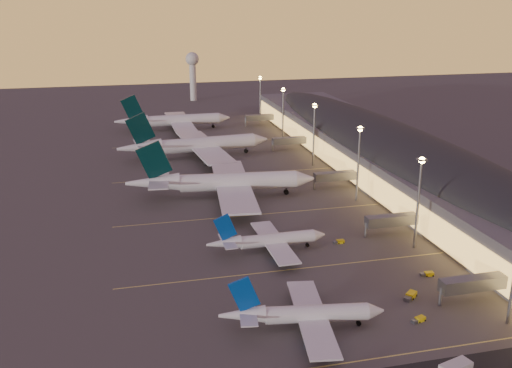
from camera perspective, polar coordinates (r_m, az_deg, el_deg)
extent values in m
plane|color=#413F3C|center=(150.83, 3.33, -7.68)|extent=(700.00, 700.00, 0.00)
cylinder|color=silver|center=(121.47, 6.10, -12.75)|extent=(21.66, 6.86, 3.64)
cone|color=silver|center=(124.25, 11.86, -12.31)|extent=(3.96, 4.12, 3.64)
cone|color=silver|center=(119.49, -1.41, -12.95)|extent=(10.09, 5.07, 3.64)
cube|color=silver|center=(121.62, 5.60, -13.04)|extent=(10.82, 31.21, 0.40)
cylinder|color=#083D96|center=(128.06, 5.35, -11.96)|extent=(5.18, 3.43, 2.73)
cylinder|color=#083D96|center=(116.77, 6.53, -15.21)|extent=(5.18, 3.43, 2.73)
cube|color=#083D96|center=(117.18, -1.19, -10.96)|extent=(6.67, 1.56, 7.89)
cube|color=silver|center=(119.28, -0.83, -12.70)|extent=(5.09, 11.42, 0.25)
cylinder|color=black|center=(124.64, 10.23, -13.45)|extent=(0.33, 0.33, 1.44)
cylinder|color=black|center=(124.75, 10.22, -13.53)|extent=(1.10, 0.78, 1.02)
cylinder|color=black|center=(124.62, 5.04, -13.22)|extent=(0.33, 0.33, 1.44)
cylinder|color=black|center=(124.73, 5.04, -13.30)|extent=(1.10, 0.78, 1.02)
cylinder|color=black|center=(120.36, 5.46, -14.45)|extent=(0.33, 0.33, 1.44)
cylinder|color=black|center=(120.47, 5.45, -14.54)|extent=(1.10, 0.78, 1.02)
cylinder|color=silver|center=(155.75, 2.17, -5.54)|extent=(20.61, 3.78, 3.50)
cone|color=silver|center=(159.33, 6.31, -5.09)|extent=(3.36, 3.55, 3.50)
cone|color=silver|center=(152.30, -3.25, -5.94)|extent=(9.33, 3.63, 3.50)
cube|color=silver|center=(155.73, 1.82, -5.79)|extent=(6.37, 29.56, 0.39)
cylinder|color=#083D96|center=(162.09, 1.40, -5.26)|extent=(4.68, 2.69, 2.63)
cylinder|color=#083D96|center=(150.74, 2.75, -7.12)|extent=(4.68, 2.69, 2.63)
cube|color=#083D96|center=(150.61, -3.10, -4.34)|extent=(6.42, 0.61, 7.59)
cube|color=silver|center=(152.29, -2.83, -5.72)|extent=(3.46, 10.66, 0.25)
cylinder|color=black|center=(159.23, 5.16, -6.02)|extent=(0.28, 0.28, 1.38)
cylinder|color=black|center=(159.31, 5.16, -6.09)|extent=(0.99, 0.63, 0.98)
cylinder|color=black|center=(158.46, 1.33, -6.08)|extent=(0.28, 0.28, 1.38)
cylinder|color=black|center=(158.54, 1.33, -6.14)|extent=(0.99, 0.63, 0.98)
cylinder|color=black|center=(154.16, 1.83, -6.79)|extent=(0.28, 0.28, 1.38)
cylinder|color=black|center=(154.24, 1.82, -6.85)|extent=(0.99, 0.63, 0.98)
cylinder|color=silver|center=(197.10, -1.78, 0.26)|extent=(40.66, 10.35, 6.09)
cone|color=silver|center=(200.65, 4.88, 0.53)|extent=(7.10, 6.74, 6.09)
cone|color=silver|center=(196.28, -10.29, 0.14)|extent=(18.72, 7.99, 6.09)
cube|color=silver|center=(197.25, -2.34, -0.05)|extent=(17.90, 59.74, 0.67)
cylinder|color=slate|center=(210.27, -2.30, 0.50)|extent=(9.52, 5.51, 4.56)
cylinder|color=slate|center=(185.82, -1.56, -1.85)|extent=(9.52, 5.51, 4.56)
cube|color=black|center=(194.04, -10.15, 2.36)|extent=(12.03, 2.19, 13.50)
cube|color=silver|center=(195.91, -9.66, 0.42)|extent=(8.72, 21.75, 0.43)
cylinder|color=black|center=(200.70, 3.04, -0.71)|extent=(0.54, 0.54, 2.43)
cylinder|color=black|center=(200.82, 3.04, -0.80)|extent=(1.81, 1.24, 1.70)
cylinder|color=black|center=(202.17, -2.80, -0.56)|extent=(0.54, 0.54, 2.43)
cylinder|color=black|center=(202.28, -2.80, -0.66)|extent=(1.81, 1.24, 1.70)
cylinder|color=black|center=(194.12, -2.59, -1.35)|extent=(0.54, 0.54, 2.43)
cylinder|color=black|center=(194.24, -2.59, -1.45)|extent=(1.81, 1.24, 1.70)
cylinder|color=silver|center=(250.13, -4.79, 4.03)|extent=(41.58, 10.23, 6.22)
cone|color=silver|center=(256.94, 0.39, 4.46)|extent=(7.22, 6.85, 6.22)
cone|color=silver|center=(244.46, -11.59, 3.59)|extent=(19.11, 8.02, 6.22)
cube|color=silver|center=(249.92, -5.22, 3.75)|extent=(17.79, 61.05, 0.68)
cylinder|color=slate|center=(263.21, -5.64, 3.99)|extent=(9.71, 5.56, 4.67)
cylinder|color=slate|center=(238.36, -4.11, 2.57)|extent=(9.71, 5.56, 4.67)
cube|color=black|center=(242.79, -11.49, 5.45)|extent=(12.31, 2.13, 13.81)
cube|color=silver|center=(244.53, -11.08, 3.85)|extent=(8.73, 22.21, 0.44)
cylinder|color=black|center=(255.90, -1.01, 3.40)|extent=(0.54, 0.54, 2.49)
cylinder|color=black|center=(255.99, -1.01, 3.32)|extent=(1.84, 1.25, 1.74)
cylinder|color=black|center=(254.52, -5.74, 3.23)|extent=(0.54, 0.54, 2.49)
cylinder|color=black|center=(254.61, -5.73, 3.15)|extent=(1.84, 1.25, 1.74)
cylinder|color=black|center=(246.33, -5.25, 2.76)|extent=(0.54, 0.54, 2.49)
cylinder|color=black|center=(246.42, -5.25, 2.67)|extent=(1.84, 1.25, 1.74)
cylinder|color=silver|center=(305.88, -7.25, 6.39)|extent=(37.62, 6.28, 5.67)
cone|color=silver|center=(309.33, -3.23, 6.63)|extent=(6.14, 5.77, 5.67)
cone|color=silver|center=(303.58, -12.39, 6.17)|extent=(17.04, 5.95, 5.67)
cube|color=silver|center=(305.86, -7.59, 6.18)|extent=(11.78, 55.02, 0.62)
cylinder|color=slate|center=(318.12, -7.63, 6.28)|extent=(8.54, 4.39, 4.26)
cylinder|color=slate|center=(294.68, -7.04, 5.38)|extent=(8.54, 4.39, 4.26)
cube|color=black|center=(302.28, -12.32, 7.54)|extent=(11.21, 1.03, 12.59)
cube|color=silver|center=(303.50, -12.01, 6.35)|extent=(6.37, 19.84, 0.40)
cylinder|color=black|center=(309.02, -4.32, 5.84)|extent=(0.46, 0.46, 2.27)
cylinder|color=black|center=(309.09, -4.31, 5.78)|extent=(1.60, 1.02, 1.59)
cylinder|color=black|center=(310.18, -7.88, 5.77)|extent=(0.46, 0.46, 2.27)
cylinder|color=black|center=(310.25, -7.88, 5.71)|extent=(1.60, 1.02, 1.59)
cylinder|color=black|center=(302.46, -7.70, 5.47)|extent=(0.46, 0.46, 2.27)
cylinder|color=black|center=(302.53, -7.69, 5.41)|extent=(1.60, 1.02, 1.59)
cube|color=#535358|center=(234.51, 12.78, 2.82)|extent=(40.00, 255.00, 12.00)
ellipsoid|color=black|center=(233.07, 12.88, 4.24)|extent=(39.00, 253.00, 10.92)
cube|color=#FABC57|center=(226.66, 8.17, 2.31)|extent=(0.40, 244.80, 8.00)
cube|color=slate|center=(138.55, 20.91, -9.27)|extent=(16.00, 3.20, 3.00)
cylinder|color=gray|center=(135.46, 17.95, -10.67)|extent=(0.70, 0.70, 4.40)
cube|color=slate|center=(169.70, 13.44, -3.53)|extent=(16.00, 3.20, 3.00)
cylinder|color=gray|center=(167.19, 10.92, -4.54)|extent=(0.70, 0.70, 4.40)
cube|color=slate|center=(208.40, 7.93, 0.79)|extent=(16.00, 3.20, 3.00)
cylinder|color=gray|center=(206.36, 5.83, 0.03)|extent=(0.70, 0.70, 4.40)
cube|color=slate|center=(260.34, 3.37, 4.36)|extent=(16.00, 3.20, 3.00)
cylinder|color=gray|center=(258.71, 1.67, 3.77)|extent=(0.70, 0.70, 4.40)
cube|color=slate|center=(313.08, 0.38, 6.68)|extent=(16.00, 3.20, 3.00)
cylinder|color=gray|center=(311.73, -1.06, 6.19)|extent=(0.70, 0.70, 4.40)
cylinder|color=gray|center=(159.69, 15.88, -2.03)|extent=(0.70, 0.70, 25.00)
cube|color=gray|center=(156.00, 16.27, 2.36)|extent=(2.20, 2.20, 0.50)
sphere|color=#FFC44E|center=(156.05, 16.26, 2.29)|extent=(1.80, 1.80, 1.80)
cylinder|color=gray|center=(193.66, 10.18, 1.84)|extent=(0.70, 0.70, 25.00)
cube|color=gray|center=(190.63, 10.39, 5.51)|extent=(2.20, 2.20, 0.50)
sphere|color=#FFC44E|center=(190.67, 10.39, 5.45)|extent=(1.80, 1.80, 1.80)
cylinder|color=gray|center=(234.17, 5.80, 4.79)|extent=(0.70, 0.70, 25.00)
cube|color=gray|center=(231.67, 5.90, 7.85)|extent=(2.20, 2.20, 0.50)
sphere|color=#FFC44E|center=(231.70, 5.90, 7.80)|extent=(1.80, 1.80, 1.80)
cylinder|color=gray|center=(276.07, 2.71, 6.84)|extent=(0.70, 0.70, 25.00)
cube|color=gray|center=(273.95, 2.75, 9.45)|extent=(2.20, 2.20, 0.50)
sphere|color=#FFC44E|center=(273.98, 2.75, 9.41)|extent=(1.80, 1.80, 1.80)
cylinder|color=gray|center=(318.82, 0.43, 8.34)|extent=(0.70, 0.70, 25.00)
cube|color=gray|center=(316.99, 0.43, 10.60)|extent=(2.20, 2.20, 0.50)
sphere|color=#FFC44E|center=(317.01, 0.43, 10.57)|extent=(1.80, 1.80, 1.80)
cylinder|color=silver|center=(396.71, -6.32, 10.17)|extent=(4.40, 4.40, 26.00)
sphere|color=silver|center=(395.03, -6.40, 12.33)|extent=(9.00, 9.00, 9.00)
cube|color=#D8C659|center=(114.31, 10.17, -17.04)|extent=(90.00, 0.36, 0.00)
cube|color=#D8C659|center=(146.53, 3.90, -8.49)|extent=(90.00, 0.36, 0.00)
cube|color=#D8C659|center=(181.87, 0.13, -3.08)|extent=(90.00, 0.36, 0.00)
cube|color=#D8C659|center=(223.51, -2.62, 0.92)|extent=(90.00, 0.36, 0.00)
cube|color=#D8C659|center=(275.84, -4.84, 4.13)|extent=(90.00, 0.36, 0.00)
cube|color=yellow|center=(129.20, 16.10, -12.83)|extent=(2.40, 1.88, 0.97)
cube|color=slate|center=(128.23, 15.59, -13.10)|extent=(1.51, 1.46, 0.70)
cylinder|color=black|center=(130.23, 16.12, -12.71)|extent=(0.42, 0.27, 0.39)
cylinder|color=black|center=(129.49, 16.55, -12.95)|extent=(0.42, 0.27, 0.39)
cylinder|color=black|center=(129.20, 15.62, -12.93)|extent=(0.42, 0.27, 0.39)
cylinder|color=black|center=(128.45, 16.06, -13.16)|extent=(0.42, 0.27, 0.39)
cube|color=yellow|center=(137.85, 15.27, -10.63)|extent=(3.20, 3.07, 1.25)
cube|color=slate|center=(136.22, 14.94, -11.05)|extent=(2.18, 2.16, 0.91)
cylinder|color=black|center=(139.13, 15.09, -10.51)|extent=(0.52, 0.48, 0.50)
cylinder|color=black|center=(138.63, 15.75, -10.68)|extent=(0.52, 0.48, 0.50)
cylinder|color=black|center=(137.43, 14.76, -10.86)|extent=(0.52, 0.48, 0.50)
cylinder|color=black|center=(136.92, 15.43, -11.03)|extent=(0.52, 0.48, 0.50)
cube|color=yellow|center=(162.67, 8.44, -5.71)|extent=(2.12, 1.40, 0.94)
cube|color=slate|center=(162.11, 7.95, -5.82)|extent=(1.26, 1.18, 0.68)
cylinder|color=black|center=(163.62, 8.58, -5.68)|extent=(0.38, 0.18, 0.37)
cylinder|color=black|center=(162.57, 8.78, -5.85)|extent=(0.38, 0.18, 0.37)
cylinder|color=black|center=(163.00, 8.09, -5.75)|extent=(0.38, 0.18, 0.37)
cylinder|color=black|center=(161.95, 8.29, -5.92)|extent=(0.38, 0.18, 0.37)
cube|color=yellow|center=(149.11, 16.92, -8.58)|extent=(2.26, 1.55, 0.98)
cube|color=slate|center=(148.54, 16.34, -8.69)|extent=(1.36, 1.28, 0.71)
cylinder|color=black|center=(150.10, 17.08, -8.54)|extent=(0.41, 0.20, 0.39)
cylinder|color=black|center=(149.02, 17.29, -8.76)|extent=(0.41, 0.20, 0.39)
cylinder|color=black|center=(149.46, 16.52, -8.61)|extent=(0.41, 0.20, 0.39)
cylinder|color=black|center=(148.38, 16.73, -8.83)|extent=(0.41, 0.20, 0.39)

